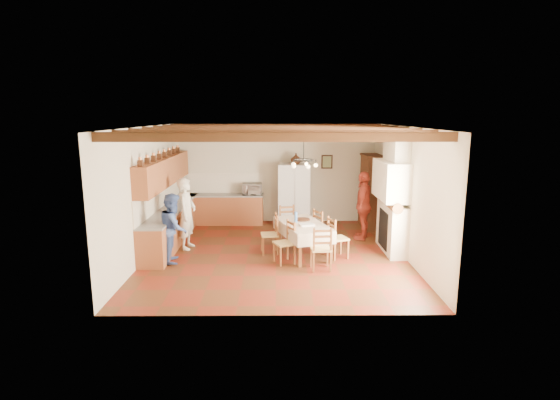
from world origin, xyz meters
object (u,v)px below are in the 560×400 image
Objects in this scene: dining_table at (303,227)px; microwave at (252,189)px; refrigerator at (295,195)px; chair_end_near at (321,248)px; person_woman_blue at (174,228)px; chair_right_far at (323,228)px; chair_end_far at (288,225)px; person_man at (187,214)px; chair_left_far at (270,234)px; hutch at (371,192)px; chair_right_near at (338,237)px; person_woman_red at (363,205)px; chair_left_near at (284,242)px.

dining_table is 3.33m from microwave.
refrigerator is 3.85m from chair_end_near.
refrigerator is 4.31m from person_woman_blue.
chair_right_far is 1.00× the size of chair_end_far.
person_man is at bearing 178.42° from chair_end_far.
microwave reaches higher than chair_left_far.
dining_table is 1.08m from chair_end_near.
dining_table is 1.25× the size of person_woman_blue.
dining_table is 3.30× the size of microwave.
chair_end_far is 2.36m from microwave.
microwave is at bearing -23.23° from person_man.
person_woman_blue is (-5.04, -2.94, -0.29)m from hutch.
chair_end_far is at bearing -148.23° from hutch.
hutch is 3.51m from microwave.
microwave is (-2.16, 3.23, 0.58)m from chair_right_near.
chair_end_far is (-0.64, 1.99, 0.00)m from chair_end_near.
hutch is 1.37× the size of person_woman_blue.
person_man is (-2.04, 0.42, 0.40)m from chair_left_far.
dining_table is 2.16m from person_woman_red.
person_woman_red is (0.88, 1.55, 0.43)m from chair_right_near.
person_woman_blue reaches higher than chair_right_near.
hutch reaches higher than person_woman_red.
chair_left_far is at bearing -140.78° from hutch.
refrigerator is 2.28m from chair_right_far.
person_man is 4.57m from person_woman_red.
person_woman_red is at bearing -87.46° from chair_right_far.
dining_table is 2.03× the size of chair_left_far.
hutch is at bearing 49.72° from dining_table.
person_woman_red reaches higher than microwave.
chair_left_far is (-2.90, -2.38, -0.59)m from hutch.
person_woman_red is at bearing -110.95° from hutch.
person_woman_blue is at bearing -82.16° from chair_left_far.
chair_end_far is at bearing 40.01° from chair_right_far.
refrigerator is at bearing 71.00° from chair_end_far.
dining_table is (0.08, -2.79, -0.24)m from refrigerator.
chair_end_far is at bearing -59.24° from person_woman_red.
chair_left_far is at bearing -82.70° from person_woman_blue.
person_woman_red reaches higher than person_woman_blue.
microwave is (-1.04, 2.04, 0.58)m from chair_end_far.
chair_right_near is 1.83m from person_woman_red.
refrigerator reaches higher than chair_left_near.
chair_right_near is 0.93m from chair_end_near.
hutch reaches higher than chair_end_far.
person_woman_blue is at bearing -116.91° from microwave.
dining_table is at bearing 110.58° from chair_right_far.
person_woman_red is at bearing 108.33° from chair_left_near.
refrigerator reaches higher than chair_end_near.
hutch reaches higher than chair_end_near.
person_woman_blue is 2.65× the size of microwave.
person_man is (-3.62, 0.74, 0.40)m from chair_right_near.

